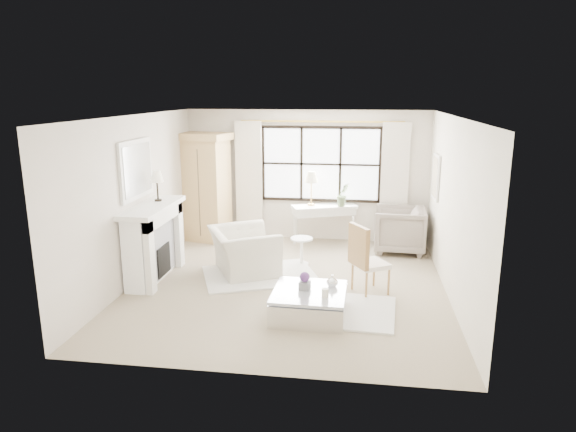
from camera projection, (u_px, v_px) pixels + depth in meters
name	position (u px, v px, depth m)	size (l,w,h in m)	color
floor	(288.00, 285.00, 8.35)	(5.50, 5.50, 0.00)	tan
ceiling	(288.00, 116.00, 7.70)	(5.50, 5.50, 0.00)	silver
wall_back	(306.00, 176.00, 10.67)	(5.00, 5.00, 0.00)	silver
wall_front	(251.00, 259.00, 5.38)	(5.00, 5.00, 0.00)	silver
wall_left	(136.00, 199.00, 8.36)	(5.50, 5.50, 0.00)	beige
wall_right	(453.00, 209.00, 7.69)	(5.50, 5.50, 0.00)	silver
window_pane	(321.00, 164.00, 10.55)	(2.40, 0.02, 1.50)	white
window_frame	(321.00, 164.00, 10.54)	(2.50, 0.04, 1.50)	black
curtain_rod	(321.00, 121.00, 10.29)	(0.04, 0.04, 3.30)	gold
curtain_left	(249.00, 181.00, 10.76)	(0.55, 0.10, 2.47)	silver
curtain_right	(394.00, 184.00, 10.36)	(0.55, 0.10, 2.47)	beige
fireplace	(152.00, 241.00, 8.50)	(0.58, 1.66, 1.26)	white
mirror_frame	(136.00, 169.00, 8.24)	(0.05, 1.15, 0.95)	silver
mirror_glass	(138.00, 169.00, 8.24)	(0.02, 1.00, 0.80)	silver
art_frame	(436.00, 177.00, 9.28)	(0.04, 0.62, 0.82)	white
art_canvas	(435.00, 177.00, 9.28)	(0.01, 0.52, 0.72)	#C4B698
mantel_lamp	(157.00, 178.00, 8.56)	(0.22, 0.22, 0.51)	black
armoire	(203.00, 186.00, 10.64)	(1.26, 0.96, 2.24)	tan
console_table	(324.00, 224.00, 10.52)	(1.37, 0.90, 0.80)	silver
console_lamp	(311.00, 178.00, 10.33)	(0.28, 0.28, 0.69)	#AA813B
orchid_plant	(343.00, 195.00, 10.31)	(0.26, 0.21, 0.47)	#617B52
side_table	(302.00, 247.00, 9.23)	(0.40, 0.40, 0.51)	white
rug_left	(260.00, 275.00, 8.73)	(1.85, 1.30, 0.03)	white
rug_right	(336.00, 310.00, 7.35)	(1.67, 1.25, 0.03)	silver
club_armchair	(244.00, 251.00, 8.81)	(1.19, 1.04, 0.77)	beige
wingback_chair	(399.00, 230.00, 9.98)	(0.94, 0.97, 0.88)	gray
french_chair	(369.00, 274.00, 7.96)	(0.66, 0.66, 1.08)	#AC7E48
coffee_table	(309.00, 304.00, 7.14)	(1.02, 1.02, 0.38)	silver
planter_box	(305.00, 286.00, 7.13)	(0.15, 0.15, 0.11)	slate
planter_flowers	(305.00, 277.00, 7.10)	(0.14, 0.14, 0.14)	#542C6F
pillar_candle	(325.00, 293.00, 6.86)	(0.09, 0.09, 0.12)	white
coffee_vase	(332.00, 281.00, 7.23)	(0.16, 0.16, 0.17)	white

